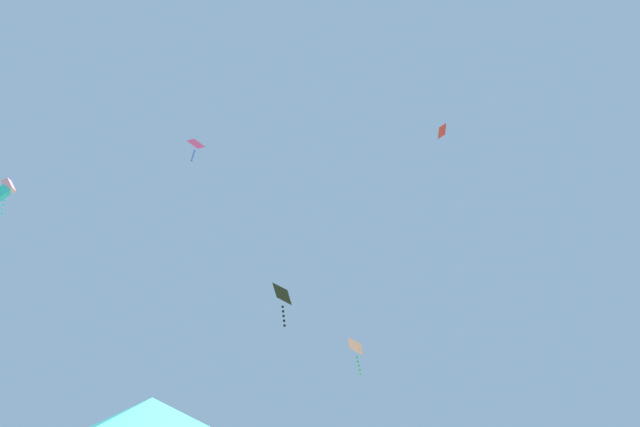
% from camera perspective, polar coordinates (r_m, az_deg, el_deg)
% --- Properties ---
extents(canopy_tent_teal, '(3.52, 3.52, 3.77)m').
position_cam_1_polar(canopy_tent_teal, '(11.49, -19.16, -22.03)').
color(canopy_tent_teal, '#9E9EA3').
rests_on(canopy_tent_teal, ground).
extents(kite_pink_diamond, '(1.28, 1.28, 2.33)m').
position_cam_1_polar(kite_pink_diamond, '(33.43, 4.18, -15.09)').
color(kite_pink_diamond, pink).
extents(kite_pink_box, '(0.74, 0.49, 1.90)m').
position_cam_1_polar(kite_pink_box, '(28.50, -32.07, 2.57)').
color(kite_pink_box, pink).
extents(kite_cyan_diamond, '(0.85, 0.83, 0.48)m').
position_cam_1_polar(kite_cyan_diamond, '(29.57, -19.05, -21.59)').
color(kite_cyan_diamond, '#2DB7CC').
extents(kite_black_diamond, '(1.37, 1.35, 2.57)m').
position_cam_1_polar(kite_black_diamond, '(29.27, -4.23, -9.38)').
color(kite_black_diamond, black).
extents(kite_magenta_diamond, '(1.17, 0.89, 2.22)m').
position_cam_1_polar(kite_magenta_diamond, '(37.65, -13.98, 7.66)').
color(kite_magenta_diamond, '#D6389E').
extents(kite_red_diamond, '(0.87, 0.88, 0.78)m').
position_cam_1_polar(kite_red_diamond, '(35.08, 13.68, 9.11)').
color(kite_red_diamond, red).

